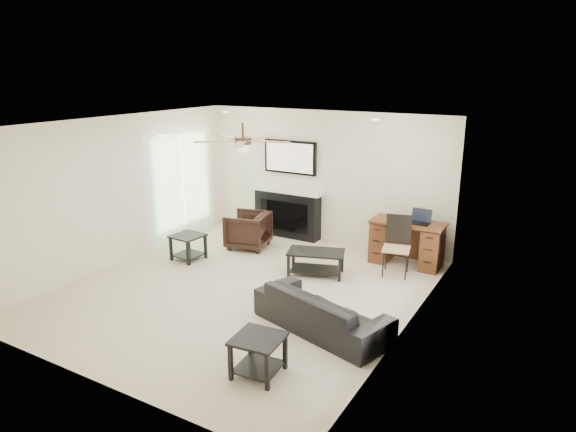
% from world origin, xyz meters
% --- Properties ---
extents(room_shell, '(5.50, 5.54, 2.52)m').
position_xyz_m(room_shell, '(0.19, 0.08, 1.68)').
color(room_shell, '#C3B29D').
rests_on(room_shell, ground).
extents(sofa, '(1.98, 1.21, 0.54)m').
position_xyz_m(sofa, '(1.59, -0.51, 0.27)').
color(sofa, black).
rests_on(sofa, ground).
extents(armchair, '(0.88, 0.86, 0.67)m').
position_xyz_m(armchair, '(-1.01, 1.64, 0.34)').
color(armchair, black).
rests_on(armchair, ground).
extents(coffee_table, '(1.01, 0.76, 0.40)m').
position_xyz_m(coffee_table, '(0.69, 1.09, 0.20)').
color(coffee_table, black).
rests_on(coffee_table, ground).
extents(end_table_near, '(0.57, 0.57, 0.45)m').
position_xyz_m(end_table_near, '(1.44, -1.76, 0.23)').
color(end_table_near, black).
rests_on(end_table_near, ground).
extents(end_table_left, '(0.54, 0.54, 0.45)m').
position_xyz_m(end_table_left, '(-1.56, 0.59, 0.23)').
color(end_table_left, black).
rests_on(end_table_left, ground).
extents(fireplace_unit, '(1.52, 0.34, 1.91)m').
position_xyz_m(fireplace_unit, '(-0.72, 2.58, 0.95)').
color(fireplace_unit, black).
rests_on(fireplace_unit, ground).
extents(desk, '(1.22, 0.56, 0.76)m').
position_xyz_m(desk, '(1.81, 2.27, 0.38)').
color(desk, '#422510').
rests_on(desk, ground).
extents(desk_chair, '(0.51, 0.52, 0.97)m').
position_xyz_m(desk_chair, '(1.81, 1.72, 0.48)').
color(desk_chair, black).
rests_on(desk_chair, ground).
extents(laptop, '(0.33, 0.24, 0.23)m').
position_xyz_m(laptop, '(2.01, 2.25, 0.88)').
color(laptop, black).
rests_on(laptop, desk).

